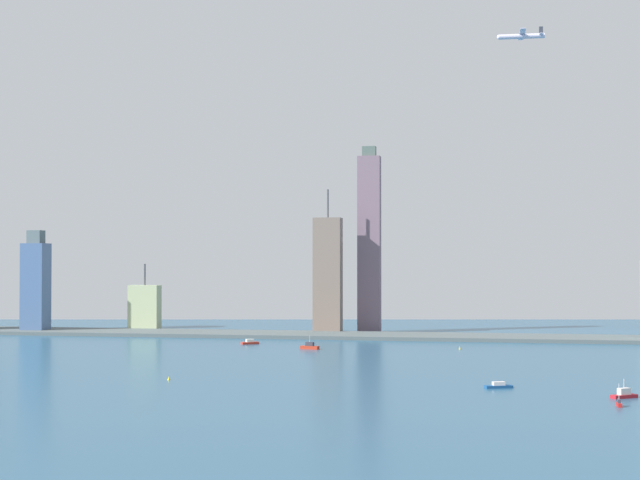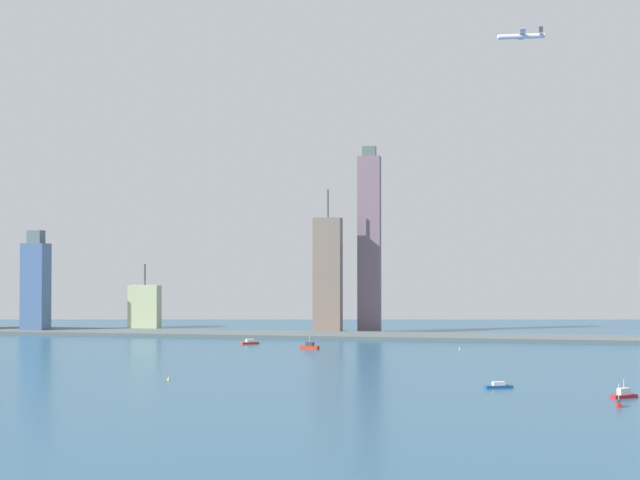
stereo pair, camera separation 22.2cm
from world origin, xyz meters
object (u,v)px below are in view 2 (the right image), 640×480
Objects in this scene: channel_buoy_0 at (460,348)px; airplane at (521,36)px; skyscraper_0 at (145,308)px; boat_4 at (250,342)px; channel_buoy_1 at (169,378)px; boat_5 at (619,404)px; skyscraper_2 at (36,285)px; boat_3 at (498,386)px; boat_1 at (310,347)px; skyscraper_4 at (328,276)px; boat_0 at (624,394)px; skyscraper_1 at (369,242)px.

channel_buoy_0 is 242.20m from airplane.
skyscraper_0 is 163.94m from boat_4.
boat_4 is at bearing 93.02° from channel_buoy_1.
airplane reaches higher than boat_4.
boat_5 reaches higher than boat_4.
boat_3 is at bearing -36.64° from skyscraper_2.
skyscraper_2 is (-84.93, -34.18, 20.15)m from skyscraper_0.
boat_1 is 185.75m from channel_buoy_1.
skyscraper_4 is (162.41, -1.71, 28.75)m from skyscraper_0.
channel_buoy_1 is (-39.79, -181.44, -0.80)m from boat_1.
channel_buoy_0 is at bearing 14.14° from boat_5.
boat_5 is (436.45, -338.39, -39.03)m from skyscraper_2.
channel_buoy_1 is 0.05× the size of airplane.
boat_5 is at bearing -62.98° from skyscraper_4.
skyscraper_4 is at bearing 133.22° from channel_buoy_0.
boat_4 is (-40.23, -105.96, -47.58)m from skyscraper_4.
boat_0 is 237.27m from channel_buoy_0.
boat_0 reaches higher than boat_3.
channel_buoy_0 is at bearing 54.20° from channel_buoy_1.
skyscraper_2 is 483.22m from boat_3.
skyscraper_4 is 323.92m from channel_buoy_1.
boat_1 is 293.58m from boat_5.
airplane is (320.43, -61.36, 211.02)m from skyscraper_0.
skyscraper_1 is 183.31m from channel_buoy_0.
boat_3 is (139.13, -319.88, -47.80)m from skyscraper_4.
boat_0 is (441.95, -311.71, -38.69)m from skyscraper_2.
boat_0 is at bearing -44.09° from boat_3.
skyscraper_1 reaches higher than boat_3.
boat_1 reaches higher than channel_buoy_1.
boat_4 is at bearing -41.39° from skyscraper_0.
boat_5 is at bearing -46.67° from skyscraper_0.
skyscraper_0 is 512.57m from boat_5.
channel_buoy_1 is (-28.98, -319.05, -47.89)m from skyscraper_4.
boat_3 is (301.54, -321.60, -19.05)m from skyscraper_0.
airplane is at bearing 54.21° from channel_buoy_1.
boat_0 is 225.00m from channel_buoy_1.
boat_4 is 307.05m from airplane.
channel_buoy_0 is (-80.80, 223.08, -0.50)m from boat_0.
skyscraper_4 is at bearing 7.48° from skyscraper_2.
boat_0 is at bearing -35.18° from boat_1.
skyscraper_0 is 0.48× the size of skyscraper_4.
skyscraper_1 is 179.87m from boat_1.
boat_5 is (229.34, -264.89, -0.06)m from boat_4.
channel_buoy_1 is (133.43, -320.76, -19.14)m from skyscraper_0.
skyscraper_4 is at bearing 93.07° from boat_3.
skyscraper_0 is 204.01m from skyscraper_1.
airplane is at bearing -33.68° from skyscraper_1.
skyscraper_0 reaches higher than boat_0.
skyscraper_2 is at bearing 49.58° from boat_5.
skyscraper_1 is 1.32× the size of skyscraper_4.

